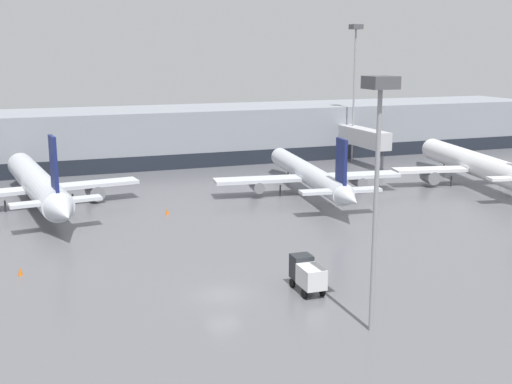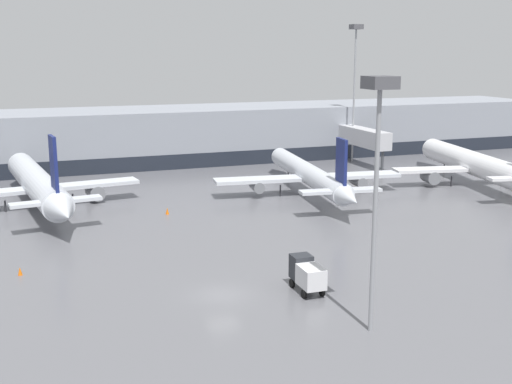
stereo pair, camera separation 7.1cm
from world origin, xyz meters
The scene contains 12 objects.
ground_plane centered at (0.00, 0.00, 0.00)m, with size 320.00×320.00×0.00m, color slate.
terminal_building centered at (-0.18, 61.80, 4.50)m, with size 160.00×29.72×9.00m.
parked_jet_0 centered at (21.23, 30.35, 2.64)m, with size 25.10×34.52×8.90m.
parked_jet_1 centered at (-12.34, 34.93, 2.82)m, with size 24.45×36.80×10.05m.
parked_jet_3 centered at (45.79, 27.95, 2.87)m, with size 23.66×36.18×8.73m.
service_truck_1 centered at (6.38, -1.55, 1.51)m, with size 1.80×3.90×2.64m.
traffic_cone_0 centered at (-14.66, 10.16, 0.35)m, with size 0.38×0.38×0.71m.
traffic_cone_1 centered at (55.61, 38.75, 0.36)m, with size 0.37×0.37×0.73m.
traffic_cone_2 centered at (32.81, 38.73, 0.37)m, with size 0.50×0.50×0.74m.
traffic_cone_3 centered at (1.43, 26.21, 0.39)m, with size 0.41×0.41×0.77m.
apron_light_mast_1 centered at (39.25, 51.67, 17.41)m, with size 1.80×1.80×22.72m.
apron_light_mast_3 centered at (7.43, -9.55, 13.47)m, with size 1.80×1.80×16.90m.
Camera 1 is at (-13.71, -44.60, 18.40)m, focal length 45.00 mm.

